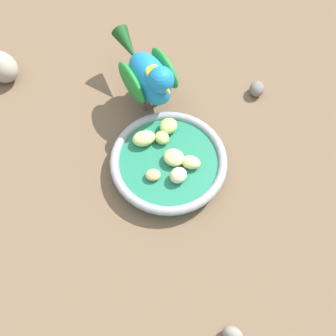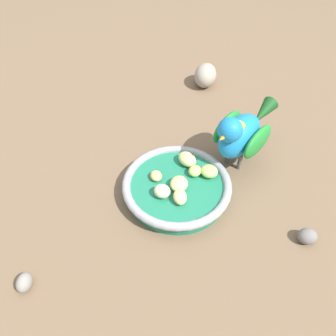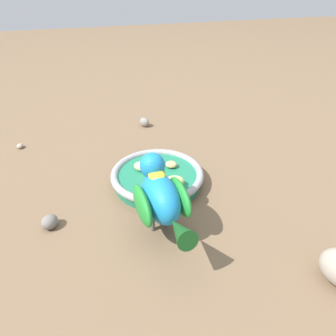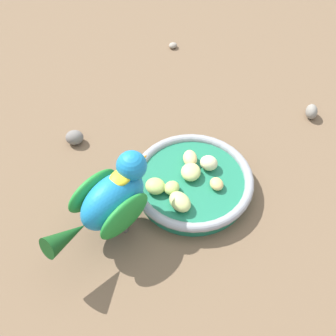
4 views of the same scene
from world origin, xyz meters
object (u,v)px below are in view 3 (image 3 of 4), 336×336
(apple_piece_0, at_px, (153,170))
(pebble_1, at_px, (20,146))
(apple_piece_6, at_px, (151,188))
(parrot, at_px, (161,197))
(apple_piece_1, at_px, (159,182))
(apple_piece_2, at_px, (153,161))
(feeding_bowl, at_px, (157,177))
(pebble_0, at_px, (50,222))
(apple_piece_4, at_px, (171,164))
(apple_piece_5, at_px, (141,167))
(apple_piece_3, at_px, (174,182))
(pebble_2, at_px, (144,122))

(apple_piece_0, relative_size, pebble_1, 1.93)
(apple_piece_6, xyz_separation_m, pebble_1, (-0.28, 0.30, -0.03))
(apple_piece_6, bearing_deg, parrot, -90.42)
(apple_piece_1, bearing_deg, apple_piece_2, 85.82)
(apple_piece_1, height_order, parrot, parrot)
(feeding_bowl, xyz_separation_m, pebble_0, (-0.22, -0.08, -0.01))
(feeding_bowl, relative_size, apple_piece_4, 7.90)
(apple_piece_5, distance_m, parrot, 0.17)
(apple_piece_1, xyz_separation_m, apple_piece_4, (0.04, 0.06, -0.00))
(apple_piece_3, relative_size, apple_piece_6, 1.23)
(apple_piece_1, relative_size, pebble_1, 1.43)
(feeding_bowl, height_order, apple_piece_1, apple_piece_1)
(apple_piece_2, xyz_separation_m, apple_piece_5, (-0.03, -0.01, -0.00))
(apple_piece_2, height_order, apple_piece_3, same)
(apple_piece_1, bearing_deg, feeding_bowl, 81.46)
(feeding_bowl, height_order, apple_piece_2, apple_piece_2)
(apple_piece_1, distance_m, apple_piece_4, 0.07)
(apple_piece_0, height_order, apple_piece_3, apple_piece_3)
(feeding_bowl, relative_size, pebble_2, 6.63)
(apple_piece_3, distance_m, pebble_1, 0.44)
(pebble_2, bearing_deg, apple_piece_4, -88.88)
(apple_piece_4, bearing_deg, pebble_0, -159.29)
(pebble_2, bearing_deg, apple_piece_3, -91.28)
(apple_piece_3, bearing_deg, parrot, -118.61)
(pebble_0, xyz_separation_m, pebble_2, (0.25, 0.37, 0.00))
(apple_piece_5, distance_m, pebble_2, 0.27)
(apple_piece_1, relative_size, apple_piece_5, 0.80)
(apple_piece_0, relative_size, apple_piece_4, 1.42)
(pebble_2, bearing_deg, pebble_1, -173.10)
(feeding_bowl, distance_m, pebble_1, 0.39)
(apple_piece_0, height_order, apple_piece_4, apple_piece_0)
(pebble_2, bearing_deg, apple_piece_6, -99.30)
(apple_piece_2, xyz_separation_m, apple_piece_4, (0.04, -0.02, -0.00))
(apple_piece_2, relative_size, apple_piece_4, 1.17)
(feeding_bowl, xyz_separation_m, apple_piece_1, (-0.01, -0.04, 0.02))
(apple_piece_0, distance_m, pebble_1, 0.39)
(feeding_bowl, xyz_separation_m, pebble_2, (0.03, 0.29, -0.00))
(pebble_1, bearing_deg, apple_piece_3, -42.06)
(feeding_bowl, height_order, apple_piece_4, apple_piece_4)
(apple_piece_6, bearing_deg, pebble_0, -173.79)
(pebble_2, bearing_deg, parrot, -97.58)
(apple_piece_4, bearing_deg, apple_piece_2, 151.57)
(parrot, bearing_deg, apple_piece_6, -5.29)
(apple_piece_6, bearing_deg, feeding_bowl, 66.09)
(apple_piece_4, relative_size, pebble_0, 0.79)
(apple_piece_1, height_order, pebble_2, apple_piece_1)
(apple_piece_1, height_order, apple_piece_2, apple_piece_2)
(pebble_1, distance_m, pebble_2, 0.34)
(apple_piece_5, bearing_deg, apple_piece_0, -42.42)
(apple_piece_2, bearing_deg, apple_piece_1, -94.18)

